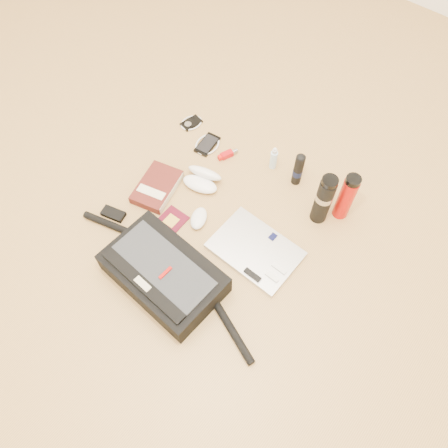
% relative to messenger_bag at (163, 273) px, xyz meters
% --- Properties ---
extents(ground, '(4.00, 4.00, 0.00)m').
position_rel_messenger_bag_xyz_m(ground, '(-0.00, 0.20, -0.06)').
color(ground, '#B08649').
rests_on(ground, ground).
extents(messenger_bag, '(0.90, 0.29, 0.12)m').
position_rel_messenger_bag_xyz_m(messenger_bag, '(0.00, 0.00, 0.00)').
color(messenger_bag, black).
rests_on(messenger_bag, ground).
extents(laptop, '(0.34, 0.24, 0.03)m').
position_rel_messenger_bag_xyz_m(laptop, '(0.20, 0.31, -0.04)').
color(laptop, '#BCBCBF').
rests_on(laptop, ground).
extents(book, '(0.20, 0.25, 0.04)m').
position_rel_messenger_bag_xyz_m(book, '(-0.31, 0.29, -0.04)').
color(book, '#4B1712').
rests_on(book, ground).
extents(passport, '(0.11, 0.15, 0.01)m').
position_rel_messenger_bag_xyz_m(passport, '(-0.16, 0.19, -0.05)').
color(passport, '#4C0918').
rests_on(passport, ground).
extents(mouse, '(0.10, 0.12, 0.03)m').
position_rel_messenger_bag_xyz_m(mouse, '(-0.07, 0.28, -0.04)').
color(mouse, white).
rests_on(mouse, ground).
extents(sunglasses_case, '(0.18, 0.16, 0.09)m').
position_rel_messenger_bag_xyz_m(sunglasses_case, '(-0.18, 0.43, -0.02)').
color(sunglasses_case, white).
rests_on(sunglasses_case, ground).
extents(ipod, '(0.10, 0.11, 0.01)m').
position_rel_messenger_bag_xyz_m(ipod, '(-0.45, 0.66, -0.05)').
color(ipod, black).
rests_on(ipod, ground).
extents(phone, '(0.12, 0.14, 0.01)m').
position_rel_messenger_bag_xyz_m(phone, '(-0.30, 0.61, -0.05)').
color(phone, black).
rests_on(phone, ground).
extents(inhaler, '(0.05, 0.10, 0.03)m').
position_rel_messenger_bag_xyz_m(inhaler, '(-0.19, 0.62, -0.04)').
color(inhaler, '#A70D12').
rests_on(inhaler, ground).
extents(spray_bottle, '(0.04, 0.04, 0.12)m').
position_rel_messenger_bag_xyz_m(spray_bottle, '(0.00, 0.70, -0.00)').
color(spray_bottle, '#B3D8F1').
rests_on(spray_bottle, ground).
extents(aerosol_can, '(0.05, 0.05, 0.17)m').
position_rel_messenger_bag_xyz_m(aerosol_can, '(0.13, 0.70, 0.03)').
color(aerosol_can, black).
rests_on(aerosol_can, ground).
extents(thermos_black, '(0.08, 0.08, 0.26)m').
position_rel_messenger_bag_xyz_m(thermos_black, '(0.30, 0.60, 0.07)').
color(thermos_black, black).
rests_on(thermos_black, ground).
extents(thermos_red, '(0.07, 0.07, 0.24)m').
position_rel_messenger_bag_xyz_m(thermos_red, '(0.36, 0.68, 0.06)').
color(thermos_red, '#B00E08').
rests_on(thermos_red, ground).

